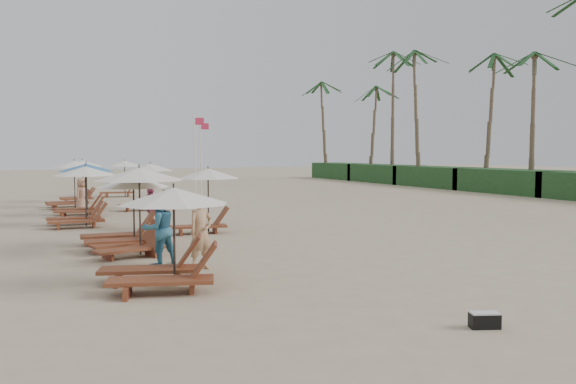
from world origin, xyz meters
name	(u,v)px	position (x,y,z in m)	size (l,w,h in m)	color
ground	(325,247)	(0.00, 0.00, 0.00)	(160.00, 160.00, 0.00)	tan
shrub_hedge	(511,181)	(22.00, 14.50, 0.80)	(3.20, 53.00, 1.60)	#193D1C
palm_row	(503,46)	(21.91, 15.40, 9.91)	(7.00, 52.00, 12.30)	brown
lounger_station_0	(161,239)	(-5.50, -3.07, 1.02)	(2.78, 2.55, 2.08)	brown
lounger_station_1	(133,207)	(-5.36, 1.07, 1.32)	(2.63, 2.46, 2.38)	brown
lounger_station_2	(124,214)	(-5.36, 2.55, 0.97)	(2.64, 2.14, 2.11)	brown
lounger_station_3	(79,196)	(-6.12, 8.11, 1.14)	(2.67, 2.36, 2.26)	brown
lounger_station_4	(81,189)	(-5.71, 11.80, 1.18)	(2.69, 2.39, 2.29)	brown
lounger_station_5	(70,185)	(-5.88, 15.99, 1.12)	(2.51, 2.10, 2.35)	brown
lounger_station_6	(79,180)	(-5.16, 19.09, 1.24)	(2.40, 2.19, 2.32)	brown
inland_station_0	(204,193)	(-2.35, 4.51, 1.38)	(2.71, 2.24, 2.22)	brown
inland_station_1	(146,183)	(-2.62, 13.27, 1.31)	(2.79, 2.24, 2.22)	brown
inland_station_2	(121,175)	(-2.39, 22.33, 1.32)	(2.82, 2.24, 2.22)	brown
beachgoer_near	(201,232)	(-4.24, -1.64, 0.90)	(0.66, 0.43, 1.81)	tan
beachgoer_mid_a	(159,229)	(-5.03, -0.67, 0.90)	(0.88, 0.69, 1.81)	teal
beachgoer_far_a	(151,208)	(-3.87, 6.10, 0.78)	(0.92, 0.38, 1.57)	#AE4568
beachgoer_far_b	(82,195)	(-5.54, 13.70, 0.79)	(0.77, 0.50, 1.57)	tan
duffel_bag	(485,320)	(-1.42, -8.04, 0.13)	(0.52, 0.39, 0.26)	black
flag_pole_near	(195,153)	(0.93, 17.24, 2.71)	(0.60, 0.08, 4.91)	silver
flag_pole_far	(201,154)	(2.43, 21.22, 2.65)	(0.60, 0.08, 4.81)	silver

